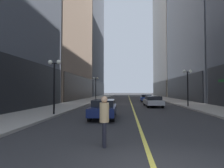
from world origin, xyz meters
TOP-DOWN VIEW (x-y plane):
  - ground_plane at (0.00, 35.00)m, footprint 200.00×200.00m
  - sidewalk_left at (-8.25, 35.00)m, footprint 4.50×78.00m
  - sidewalk_right at (8.25, 35.00)m, footprint 4.50×78.00m
  - lane_centre_stripe at (0.00, 35.00)m, footprint 0.16×70.00m
  - building_right_mid at (15.75, 34.50)m, footprint 10.71×24.00m
  - building_right_far at (16.63, 60.00)m, footprint 12.45×26.00m
  - car_navy at (-2.37, 8.87)m, footprint 1.86×4.43m
  - car_silver at (2.51, 18.31)m, footprint 2.02×4.74m
  - car_blue at (2.66, 27.49)m, footprint 1.91×4.22m
  - pedestrian_in_tan_trench at (-1.49, 2.19)m, footprint 0.40×0.40m
  - street_lamp_left_near at (-6.40, 9.59)m, footprint 1.06×0.36m
  - street_lamp_left_far at (-6.40, 28.85)m, footprint 1.06×0.36m
  - street_lamp_right_mid at (6.40, 17.42)m, footprint 1.06×0.36m

SIDE VIEW (x-z plane):
  - ground_plane at x=0.00m, z-range 0.00..0.00m
  - lane_centre_stripe at x=0.00m, z-range 0.00..0.01m
  - sidewalk_left at x=-8.25m, z-range 0.00..0.15m
  - sidewalk_right at x=8.25m, z-range 0.00..0.15m
  - car_navy at x=-2.37m, z-range 0.06..1.38m
  - car_blue at x=2.66m, z-range 0.06..1.38m
  - car_silver at x=2.51m, z-range 0.06..1.38m
  - pedestrian_in_tan_trench at x=-1.49m, z-range 0.16..1.96m
  - street_lamp_left_near at x=-6.40m, z-range 1.04..5.47m
  - street_lamp_left_far at x=-6.40m, z-range 1.04..5.47m
  - street_lamp_right_mid at x=6.40m, z-range 1.04..5.47m
  - building_right_mid at x=15.75m, z-range -0.10..40.69m
  - building_right_far at x=16.63m, z-range -0.09..55.89m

